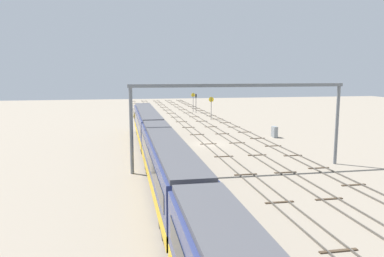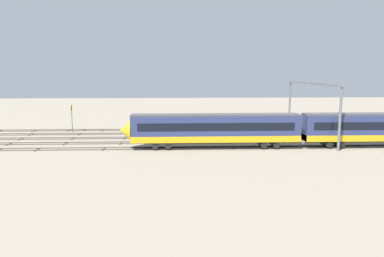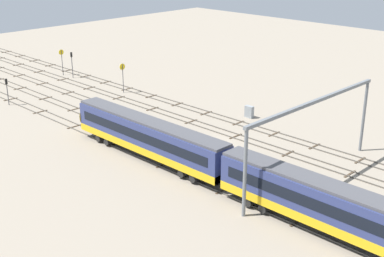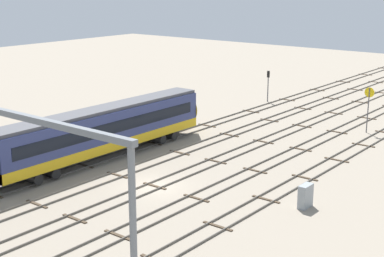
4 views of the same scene
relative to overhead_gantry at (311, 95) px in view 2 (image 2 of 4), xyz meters
The scene contains 9 objects.
ground_plane 15.88m from the overhead_gantry, ahead, with size 192.67×192.67×0.00m, color gray.
track_near_foreground 18.02m from the overhead_gantry, 31.10° to the right, with size 176.67×2.40×0.16m.
track_second_near 16.41m from the overhead_gantry, 16.61° to the right, with size 176.67×2.40×0.16m.
track_middle 15.85m from the overhead_gantry, ahead, with size 176.67×2.40×0.16m.
track_second_far 16.46m from the overhead_gantry, 17.30° to the left, with size 176.67×2.40×0.16m.
track_with_train 18.11m from the overhead_gantry, 31.64° to the left, with size 176.67×2.40×0.16m.
overhead_gantry is the anchor object (origin of this frame).
speed_sign_mid_trackside 42.12m from the overhead_gantry, ahead, with size 0.14×1.09×5.05m.
relay_cabinet 22.20m from the overhead_gantry, 33.05° to the right, with size 1.34×0.63×1.78m.
Camera 2 is at (8.35, 61.24, 10.90)m, focal length 34.94 mm.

